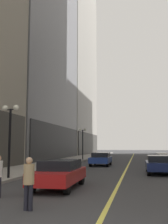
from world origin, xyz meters
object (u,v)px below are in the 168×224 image
Objects in this scene: car_blue at (101,159)px; street_lamp_left_far at (83,137)px; street_lamp_left_near at (10,125)px; car_red at (60,173)px; pedestrian_in_tan_trench at (29,179)px; car_navy at (160,164)px.

street_lamp_left_far is at bearing 112.48° from car_blue.
street_lamp_left_near is at bearing -90.00° from street_lamp_left_far.
pedestrian_in_tan_trench is (0.31, -4.51, 0.23)m from car_red.
car_red is 9.41m from car_navy.
car_red is 5.05m from street_lamp_left_near.
pedestrian_in_tan_trench is 28.92m from street_lamp_left_far.
street_lamp_left_near reaches higher than car_navy.
street_lamp_left_near is (-3.74, 2.24, 2.54)m from car_red.
street_lamp_left_far is at bearing 90.00° from street_lamp_left_near.
street_lamp_left_near reaches higher than car_red.
car_red is 0.95× the size of car_navy.
street_lamp_left_near is (-3.70, -12.86, 2.54)m from car_blue.
car_red is at bearing -30.84° from street_lamp_left_near.
street_lamp_left_far reaches higher than pedestrian_in_tan_trench.
street_lamp_left_far is (0.00, 21.80, 0.00)m from street_lamp_left_near.
street_lamp_left_near is at bearing -147.97° from car_navy.
pedestrian_in_tan_trench reaches higher than car_navy.
pedestrian_in_tan_trench is 0.37× the size of street_lamp_left_far.
pedestrian_in_tan_trench is at bearing -88.97° from car_blue.
pedestrian_in_tan_trench is at bearing -81.92° from street_lamp_left_far.
pedestrian_in_tan_trench is at bearing -59.00° from street_lamp_left_near.
car_red is 2.69× the size of pedestrian_in_tan_trench.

